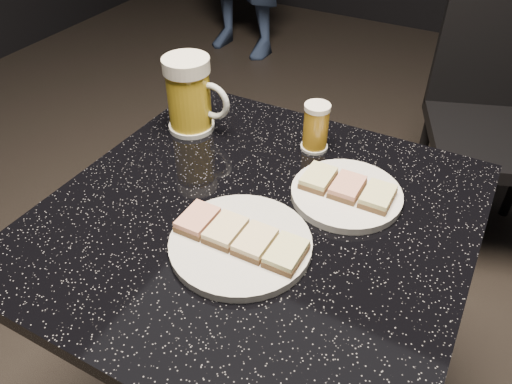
% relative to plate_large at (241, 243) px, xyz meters
% --- Properties ---
extents(plate_large, '(0.23, 0.23, 0.01)m').
position_rel_plate_large_xyz_m(plate_large, '(0.00, 0.00, 0.00)').
color(plate_large, silver).
rests_on(plate_large, table).
extents(plate_small, '(0.20, 0.20, 0.01)m').
position_rel_plate_large_xyz_m(plate_small, '(0.10, 0.20, 0.00)').
color(plate_small, silver).
rests_on(plate_small, table).
extents(table, '(0.70, 0.70, 0.75)m').
position_rel_plate_large_xyz_m(table, '(-0.01, 0.08, -0.25)').
color(table, black).
rests_on(table, floor).
extents(beer_mug, '(0.14, 0.10, 0.16)m').
position_rel_plate_large_xyz_m(beer_mug, '(-0.26, 0.26, 0.07)').
color(beer_mug, silver).
rests_on(beer_mug, table).
extents(beer_tumbler, '(0.06, 0.06, 0.10)m').
position_rel_plate_large_xyz_m(beer_tumbler, '(-0.01, 0.31, 0.04)').
color(beer_tumbler, silver).
rests_on(beer_tumbler, table).
extents(chair, '(0.55, 0.55, 0.89)m').
position_rel_plate_large_xyz_m(chair, '(0.31, 1.13, -0.25)').
color(chair, black).
rests_on(chair, floor).
extents(canapes_on_plate_large, '(0.21, 0.07, 0.02)m').
position_rel_plate_large_xyz_m(canapes_on_plate_large, '(-0.00, 0.00, 0.02)').
color(canapes_on_plate_large, '#4C3521').
rests_on(canapes_on_plate_large, plate_large).
extents(canapes_on_plate_small, '(0.16, 0.07, 0.02)m').
position_rel_plate_large_xyz_m(canapes_on_plate_small, '(0.10, 0.20, 0.02)').
color(canapes_on_plate_small, '#4C3521').
rests_on(canapes_on_plate_small, plate_small).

